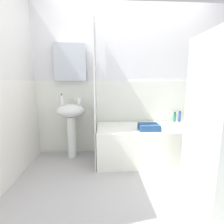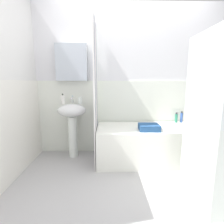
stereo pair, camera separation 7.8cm
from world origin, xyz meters
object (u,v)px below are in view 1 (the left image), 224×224
Objects in this scene: lotion_bottle at (175,117)px; towel_folded at (149,127)px; body_wash_bottle at (180,117)px; sink at (71,119)px; bathtub at (150,143)px; toothbrush_cup at (79,101)px; soap_dispenser at (62,100)px; conditioner_bottle at (186,117)px.

lotion_bottle is 0.71m from towel_folded.
towel_folded is (-0.64, -0.45, -0.04)m from body_wash_bottle.
towel_folded is (1.13, -0.34, -0.06)m from sink.
towel_folded is at bearing -145.15° from body_wash_bottle.
towel_folded is at bearing -112.89° from bathtub.
sink is 1.18m from towel_folded.
toothbrush_cup is at bearing -176.21° from lotion_bottle.
soap_dispenser reaches higher than body_wash_bottle.
body_wash_bottle is at bearing 3.83° from soap_dispenser.
lotion_bottle is (1.80, 0.12, -0.32)m from soap_dispenser.
towel_folded is (-0.55, -0.44, -0.04)m from lotion_bottle.
bathtub is 0.72m from body_wash_bottle.
toothbrush_cup is (0.13, 0.00, 0.28)m from sink.
toothbrush_cup is (0.26, 0.02, -0.02)m from soap_dispenser.
lotion_bottle is at bearing 3.50° from sink.
lotion_bottle is (-0.09, -0.01, -0.01)m from body_wash_bottle.
sink is 1.26m from bathtub.
soap_dispenser is at bearing -172.27° from sink.
soap_dispenser is 1.49m from bathtub.
sink is at bearing -179.86° from toothbrush_cup.
bathtub is (1.20, -0.16, -0.36)m from sink.
conditioner_bottle is 0.22m from lotion_bottle.
sink is 0.53× the size of bathtub.
bathtub is at bearing -6.32° from soap_dispenser.
lotion_bottle reaches higher than towel_folded.
soap_dispenser reaches higher than lotion_bottle.
bathtub is at bearing -156.79° from conditioner_bottle.
sink is 5.30× the size of soap_dispenser.
soap_dispenser is 1.34m from towel_folded.
bathtub is 10.67× the size of conditioner_bottle.
soap_dispenser is at bearing -176.19° from toothbrush_cup.
bathtub is 0.65m from lotion_bottle.
sink is 5.67× the size of conditioner_bottle.
towel_folded is at bearing -14.41° from soap_dispenser.
body_wash_bottle reaches higher than bathtub.
toothbrush_cup reaches higher than conditioner_bottle.
towel_folded is (-0.77, -0.47, -0.03)m from conditioner_bottle.
bathtub is at bearing 67.11° from towel_folded.
toothbrush_cup is at bearing -176.17° from body_wash_bottle.
body_wash_bottle is 0.67× the size of towel_folded.
sink is 1.90m from conditioner_bottle.
bathtub is 8.70× the size of body_wash_bottle.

